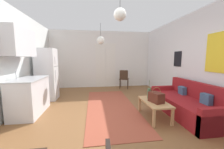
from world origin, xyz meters
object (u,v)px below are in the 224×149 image
(coffee_table, at_px, (154,103))
(pendant_lamp_near, at_px, (120,14))
(accent_chair, at_px, (124,78))
(couch, at_px, (188,104))
(handbag, at_px, (156,97))
(pendant_lamp_far, at_px, (101,40))
(refrigerator, at_px, (47,74))
(bamboo_vase, at_px, (149,93))

(coffee_table, xyz_separation_m, pendant_lamp_near, (-0.93, -0.42, 1.85))
(coffee_table, xyz_separation_m, accent_chair, (-0.00, 3.13, 0.14))
(couch, height_order, handbag, couch)
(pendant_lamp_far, bearing_deg, accent_chair, 37.40)
(refrigerator, bearing_deg, accent_chair, 22.52)
(couch, relative_size, bamboo_vase, 4.17)
(accent_chair, xyz_separation_m, pendant_lamp_near, (-0.93, -3.55, 1.71))
(handbag, distance_m, accent_chair, 3.22)
(bamboo_vase, height_order, refrigerator, refrigerator)
(bamboo_vase, relative_size, accent_chair, 0.55)
(coffee_table, distance_m, pendant_lamp_far, 3.08)
(handbag, height_order, pendant_lamp_near, pendant_lamp_near)
(handbag, relative_size, accent_chair, 0.43)
(accent_chair, distance_m, pendant_lamp_far, 2.14)
(coffee_table, xyz_separation_m, refrigerator, (-3.00, 1.89, 0.52))
(bamboo_vase, xyz_separation_m, handbag, (0.04, -0.30, -0.01))
(pendant_lamp_near, relative_size, pendant_lamp_far, 0.82)
(handbag, relative_size, pendant_lamp_far, 0.48)
(bamboo_vase, distance_m, accent_chair, 2.91)
(pendant_lamp_far, bearing_deg, coffee_table, -63.59)
(couch, height_order, pendant_lamp_near, pendant_lamp_near)
(couch, distance_m, coffee_table, 0.93)
(pendant_lamp_far, bearing_deg, handbag, -64.50)
(couch, height_order, accent_chair, accent_chair)
(coffee_table, distance_m, bamboo_vase, 0.29)
(couch, xyz_separation_m, handbag, (-0.93, -0.15, 0.27))
(pendant_lamp_near, xyz_separation_m, pendant_lamp_far, (-0.19, 2.69, -0.11))
(bamboo_vase, bearing_deg, coffee_table, -77.48)
(couch, distance_m, bamboo_vase, 1.03)
(handbag, relative_size, pendant_lamp_near, 0.59)
(pendant_lamp_near, bearing_deg, couch, 14.55)
(coffee_table, distance_m, accent_chair, 3.13)
(coffee_table, bearing_deg, pendant_lamp_far, 116.41)
(handbag, xyz_separation_m, refrigerator, (-2.99, 1.98, 0.35))
(couch, xyz_separation_m, refrigerator, (-3.92, 1.83, 0.61))
(couch, relative_size, accent_chair, 2.27)
(handbag, distance_m, refrigerator, 3.60)
(coffee_table, xyz_separation_m, pendant_lamp_far, (-1.13, 2.27, 1.75))
(bamboo_vase, xyz_separation_m, accent_chair, (0.04, 2.91, -0.04))
(refrigerator, bearing_deg, handbag, -33.44)
(accent_chair, height_order, pendant_lamp_far, pendant_lamp_far)
(refrigerator, xyz_separation_m, pendant_lamp_near, (2.06, -2.31, 1.33))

